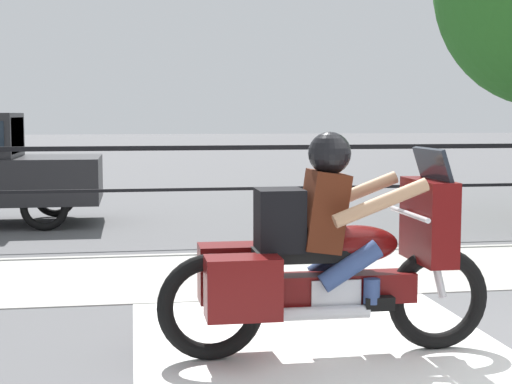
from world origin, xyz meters
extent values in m
cube|color=#A8A59E|center=(0.00, 3.40, 0.01)|extent=(44.00, 2.40, 0.01)
cube|color=black|center=(0.00, 5.42, 1.21)|extent=(36.00, 0.04, 0.06)
cube|color=black|center=(0.00, 5.42, 0.68)|extent=(36.00, 0.03, 0.04)
cylinder|color=black|center=(0.00, 5.42, 0.62)|extent=(0.05, 0.05, 1.24)
torus|color=black|center=(-0.56, 0.57, 0.36)|extent=(0.72, 0.11, 0.72)
torus|color=black|center=(-2.15, 0.57, 0.36)|extent=(0.72, 0.11, 0.72)
cube|color=#5B0C0C|center=(-1.36, 0.57, 0.46)|extent=(1.21, 0.22, 0.20)
cube|color=silver|center=(-1.33, 0.57, 0.41)|extent=(0.34, 0.26, 0.26)
ellipsoid|color=#5B0C0C|center=(-1.17, 0.57, 0.76)|extent=(0.60, 0.30, 0.26)
cube|color=black|center=(-1.52, 0.57, 0.70)|extent=(0.70, 0.28, 0.08)
cube|color=#5B0C0C|center=(-0.64, 0.57, 0.91)|extent=(0.20, 0.63, 0.57)
cube|color=#1E232B|center=(-0.62, 0.57, 1.30)|extent=(0.10, 0.53, 0.24)
cylinder|color=silver|center=(-0.78, 0.57, 0.96)|extent=(0.04, 0.70, 0.04)
cylinder|color=silver|center=(-1.55, 0.41, 0.33)|extent=(0.87, 0.09, 0.09)
cube|color=#5B0C0C|center=(-1.97, 0.33, 0.54)|extent=(0.48, 0.28, 0.40)
cube|color=#5B0C0C|center=(-1.97, 0.81, 0.54)|extent=(0.48, 0.28, 0.40)
cylinder|color=silver|center=(-0.59, 0.57, 0.64)|extent=(0.19, 0.06, 0.55)
cube|color=#4C1E0F|center=(-1.39, 0.57, 0.99)|extent=(0.31, 0.36, 0.56)
sphere|color=tan|center=(-1.35, 0.57, 1.36)|extent=(0.23, 0.23, 0.23)
sphere|color=black|center=(-1.35, 0.57, 1.38)|extent=(0.29, 0.29, 0.29)
cylinder|color=#33477A|center=(-1.24, 0.42, 0.64)|extent=(0.44, 0.13, 0.34)
cylinder|color=#33477A|center=(-1.09, 0.42, 0.47)|extent=(0.11, 0.11, 0.17)
cube|color=black|center=(-1.04, 0.42, 0.38)|extent=(0.20, 0.10, 0.09)
cylinder|color=#33477A|center=(-1.24, 0.72, 0.64)|extent=(0.44, 0.13, 0.34)
cylinder|color=#33477A|center=(-1.09, 0.72, 0.47)|extent=(0.11, 0.11, 0.17)
cube|color=black|center=(-1.04, 0.72, 0.38)|extent=(0.20, 0.10, 0.09)
cylinder|color=tan|center=(-1.09, 0.27, 1.08)|extent=(0.64, 0.09, 0.32)
cylinder|color=tan|center=(-1.09, 0.87, 1.08)|extent=(0.64, 0.09, 0.32)
cube|color=black|center=(-1.69, 0.57, 0.94)|extent=(0.31, 0.31, 0.42)
cube|color=#19232D|center=(-4.35, 7.53, 1.33)|extent=(0.04, 1.30, 0.52)
torus|color=black|center=(-3.89, 6.76, 0.34)|extent=(0.67, 0.11, 0.67)
torus|color=black|center=(-3.89, 8.29, 0.34)|extent=(0.67, 0.11, 0.67)
camera|label=1|loc=(-2.66, -4.53, 1.64)|focal=55.00mm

